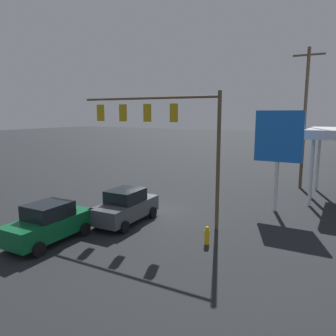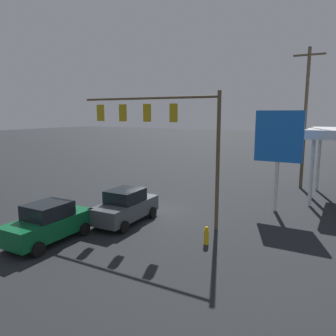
% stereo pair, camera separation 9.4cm
% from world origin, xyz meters
% --- Properties ---
extents(ground_plane, '(200.00, 200.00, 0.00)m').
position_xyz_m(ground_plane, '(0.00, 0.00, 0.00)').
color(ground_plane, black).
extents(traffic_signal_assembly, '(8.91, 0.43, 7.31)m').
position_xyz_m(traffic_signal_assembly, '(-1.16, 1.07, 5.59)').
color(traffic_signal_assembly, brown).
rests_on(traffic_signal_assembly, ground).
extents(utility_pole, '(2.40, 0.26, 11.29)m').
position_xyz_m(utility_pole, '(-7.29, -11.68, 5.94)').
color(utility_pole, brown).
rests_on(utility_pole, ground).
extents(price_sign, '(2.89, 0.27, 6.34)m').
position_xyz_m(price_sign, '(-6.76, -3.91, 4.54)').
color(price_sign, silver).
rests_on(price_sign, ground).
extents(sedan_far, '(2.08, 4.41, 1.93)m').
position_xyz_m(sedan_far, '(1.79, 6.64, 0.95)').
color(sedan_far, '#0C592D').
rests_on(sedan_far, ground).
extents(sedan_waiting, '(2.12, 4.43, 1.93)m').
position_xyz_m(sedan_waiting, '(0.24, 2.54, 0.95)').
color(sedan_waiting, '#474C51').
rests_on(sedan_waiting, ground).
extents(fire_hydrant, '(0.24, 0.24, 0.88)m').
position_xyz_m(fire_hydrant, '(-5.01, 3.22, 0.44)').
color(fire_hydrant, gold).
rests_on(fire_hydrant, ground).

